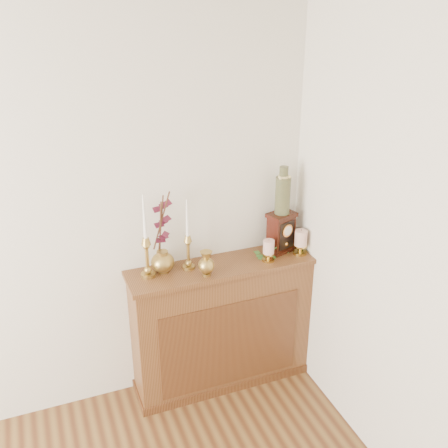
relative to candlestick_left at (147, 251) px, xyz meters
name	(u,v)px	position (x,y,z in m)	size (l,w,h in m)	color
console_shelf	(222,328)	(0.48, -0.02, -0.67)	(1.24, 0.34, 0.93)	brown
candlestick_left	(147,251)	(0.00, 0.00, 0.00)	(0.09, 0.09, 0.54)	#AC8A44
candlestick_center	(188,247)	(0.26, 0.00, -0.02)	(0.08, 0.08, 0.47)	#AC8A44
bud_vase	(206,264)	(0.34, -0.12, -0.09)	(0.10, 0.10, 0.17)	#AC8A44
ginger_jar	(162,234)	(0.12, 0.06, 0.07)	(0.22, 0.24, 0.54)	#AC8A44
pillar_candle_left	(269,249)	(0.78, -0.09, -0.09)	(0.08, 0.08, 0.16)	gold
pillar_candle_right	(301,241)	(1.02, -0.08, -0.08)	(0.09, 0.09, 0.18)	gold
ivy_garland	(283,251)	(0.92, -0.02, -0.17)	(0.38, 0.16, 0.07)	#3B702A
mantel_clock	(281,232)	(0.92, 0.01, -0.04)	(0.21, 0.18, 0.27)	#33100A
ceramic_vase	(283,193)	(0.92, 0.02, 0.24)	(0.10, 0.10, 0.32)	#1C392C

